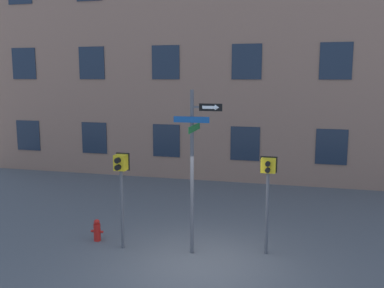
# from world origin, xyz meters

# --- Properties ---
(ground_plane) EXTENTS (60.00, 60.00, 0.00)m
(ground_plane) POSITION_xyz_m (0.00, 0.00, 0.00)
(ground_plane) COLOR #515154
(building_facade) EXTENTS (24.00, 0.64, 13.40)m
(building_facade) POSITION_xyz_m (-0.00, 8.51, 6.70)
(building_facade) COLOR #936B56
(building_facade) RESTS_ON ground_plane
(street_sign_pole) EXTENTS (1.18, 1.09, 4.12)m
(street_sign_pole) POSITION_xyz_m (-0.31, 0.63, 2.42)
(street_sign_pole) COLOR #4C4C51
(street_sign_pole) RESTS_ON ground_plane
(pedestrian_signal_left) EXTENTS (0.36, 0.40, 2.50)m
(pedestrian_signal_left) POSITION_xyz_m (-2.20, 0.49, 1.96)
(pedestrian_signal_left) COLOR #4C4C51
(pedestrian_signal_left) RESTS_ON ground_plane
(pedestrian_signal_right) EXTENTS (0.42, 0.40, 2.48)m
(pedestrian_signal_right) POSITION_xyz_m (1.46, 1.03, 1.96)
(pedestrian_signal_right) COLOR #4C4C51
(pedestrian_signal_right) RESTS_ON ground_plane
(fire_hydrant) EXTENTS (0.35, 0.19, 0.61)m
(fire_hydrant) POSITION_xyz_m (-3.07, 0.79, 0.29)
(fire_hydrant) COLOR red
(fire_hydrant) RESTS_ON ground_plane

